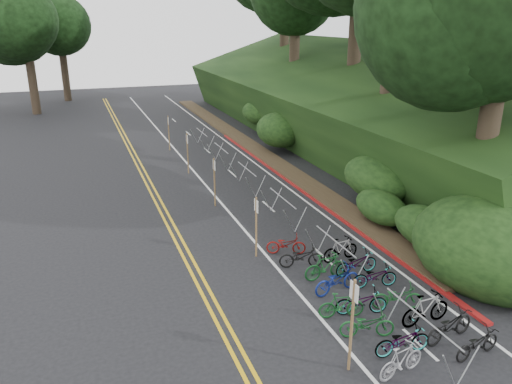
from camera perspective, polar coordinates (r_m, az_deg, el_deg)
ground at (r=15.86m, az=4.38°, el=-15.25°), size 120.00×120.00×0.00m
road_markings at (r=24.49m, az=-4.03°, el=-2.29°), size 7.47×80.00×0.01m
red_curb at (r=27.83m, az=4.90°, el=0.48°), size 0.25×28.00×0.10m
embankment at (r=36.57m, az=10.79°, el=8.82°), size 14.30×48.14×9.11m
bike_rack_front at (r=15.01m, az=18.32°, el=-14.36°), size 1.17×3.27×1.22m
bike_racks_rest at (r=27.49m, az=-1.05°, el=2.07°), size 1.14×23.00×1.17m
signpost_near at (r=13.60m, az=10.92°, el=-14.15°), size 0.08×0.40×2.74m
signposts_rest at (r=27.60m, az=-6.46°, el=3.27°), size 0.08×18.40×2.50m
bike_front at (r=16.28m, az=9.74°, el=-12.62°), size 0.74×1.54×0.89m
bike_valet at (r=17.14m, az=12.89°, el=-11.04°), size 3.37×9.45×1.06m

